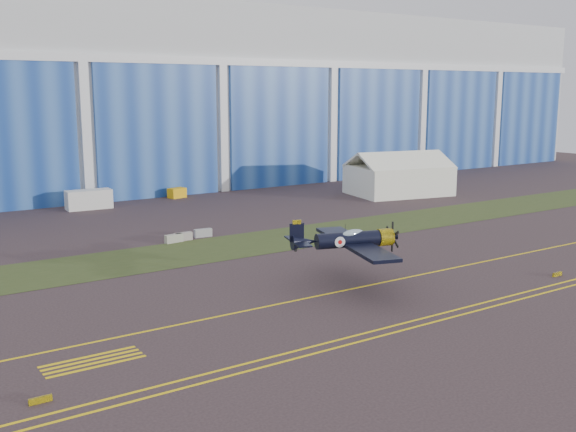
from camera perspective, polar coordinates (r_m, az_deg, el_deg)
ground at (r=57.20m, az=-1.30°, el=-5.72°), size 260.00×260.00×0.00m
grass_median at (r=69.03m, az=-7.56°, el=-2.95°), size 260.00×10.00×0.02m
hangar at (r=121.76m, az=-20.04°, el=9.42°), size 220.00×45.70×30.00m
taxiway_centreline at (r=53.23m, az=1.62°, el=-6.96°), size 200.00×0.20×0.02m
edge_line_near at (r=46.23m, az=8.54°, el=-9.84°), size 80.00×0.20×0.02m
edge_line_far at (r=46.93m, az=7.71°, el=-9.50°), size 80.00×0.20×0.02m
hold_short_ladder at (r=43.02m, az=-16.20°, el=-11.74°), size 6.00×2.40×0.02m
guard_board_left at (r=38.56m, az=-20.23°, el=-14.40°), size 1.20×0.15×0.35m
guard_board_right at (r=63.85m, az=21.84°, el=-4.60°), size 1.20×0.15×0.35m
warbird at (r=55.88m, az=5.14°, el=-2.01°), size 13.81×15.28×3.79m
tent at (r=106.96m, az=9.35°, el=3.63°), size 16.45×13.37×6.80m
shipping_container at (r=96.57m, az=-16.51°, el=1.35°), size 6.19×2.73×2.63m
tug at (r=103.79m, az=-9.38°, el=1.94°), size 2.85×2.13×1.49m
gse_box at (r=122.23m, az=8.13°, el=3.37°), size 3.62×2.57×1.96m
barrier_a at (r=73.91m, az=-8.86°, el=-1.74°), size 2.02×0.65×0.90m
barrier_b at (r=73.17m, az=-9.63°, el=-1.89°), size 2.05×0.79×0.90m
barrier_c at (r=75.56m, az=-7.21°, el=-1.43°), size 2.05×0.79×0.90m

